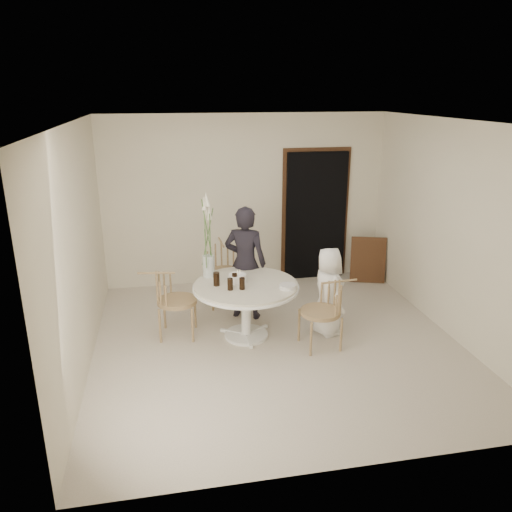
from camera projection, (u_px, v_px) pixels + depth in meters
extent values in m
plane|color=beige|center=(277.00, 343.00, 6.28)|extent=(4.50, 4.50, 0.00)
plane|color=silver|center=(280.00, 122.00, 5.43)|extent=(4.50, 4.50, 0.00)
plane|color=#F1E7CA|center=(246.00, 201.00, 7.95)|extent=(4.50, 0.00, 4.50)
plane|color=#F1E7CA|center=(347.00, 324.00, 3.76)|extent=(4.50, 0.00, 4.50)
plane|color=#F1E7CA|center=(78.00, 251.00, 5.45)|extent=(0.00, 4.50, 4.50)
plane|color=#F1E7CA|center=(453.00, 231.00, 6.26)|extent=(0.00, 4.50, 4.50)
cube|color=black|center=(316.00, 216.00, 8.19)|extent=(1.00, 0.10, 2.10)
cube|color=#51311B|center=(315.00, 212.00, 8.21)|extent=(1.12, 0.03, 2.22)
cylinder|color=white|center=(246.00, 335.00, 6.45)|extent=(0.56, 0.56, 0.04)
cylinder|color=white|center=(246.00, 312.00, 6.34)|extent=(0.12, 0.12, 0.65)
cylinder|color=white|center=(246.00, 287.00, 6.24)|extent=(1.33, 1.33, 0.03)
cylinder|color=#EFE8CF|center=(246.00, 285.00, 6.23)|extent=(1.30, 1.30, 0.04)
cube|color=#51311B|center=(368.00, 260.00, 8.19)|extent=(0.59, 0.33, 0.75)
cylinder|color=#A48459|center=(213.00, 295.00, 7.14)|extent=(0.03, 0.03, 0.47)
cylinder|color=#A48459|center=(241.00, 293.00, 7.22)|extent=(0.03, 0.03, 0.47)
cylinder|color=#A48459|center=(209.00, 285.00, 7.52)|extent=(0.03, 0.03, 0.47)
cylinder|color=#A48459|center=(236.00, 283.00, 7.61)|extent=(0.03, 0.03, 0.47)
cylinder|color=#A48459|center=(224.00, 273.00, 7.29)|extent=(0.52, 0.52, 0.05)
cylinder|color=#A48459|center=(299.00, 325.00, 6.27)|extent=(0.03, 0.03, 0.44)
cylinder|color=#A48459|center=(311.00, 339.00, 5.91)|extent=(0.03, 0.03, 0.44)
cylinder|color=#A48459|center=(328.00, 321.00, 6.37)|extent=(0.03, 0.03, 0.44)
cylinder|color=#A48459|center=(341.00, 335.00, 6.01)|extent=(0.03, 0.03, 0.44)
cylinder|color=#A48459|center=(320.00, 312.00, 6.06)|extent=(0.49, 0.49, 0.05)
cylinder|color=#A48459|center=(192.00, 326.00, 6.24)|extent=(0.03, 0.03, 0.46)
cylinder|color=#A48459|center=(195.00, 312.00, 6.62)|extent=(0.03, 0.03, 0.46)
cylinder|color=#A48459|center=(160.00, 326.00, 6.22)|extent=(0.03, 0.03, 0.46)
cylinder|color=#A48459|center=(165.00, 312.00, 6.61)|extent=(0.03, 0.03, 0.46)
cylinder|color=#A48459|center=(177.00, 301.00, 6.34)|extent=(0.51, 0.51, 0.05)
imported|color=black|center=(245.00, 263.00, 6.78)|extent=(0.68, 0.58, 1.58)
imported|color=white|center=(328.00, 292.00, 6.36)|extent=(0.47, 0.63, 1.16)
cylinder|color=white|center=(237.00, 278.00, 6.25)|extent=(0.22, 0.22, 0.11)
cylinder|color=beige|center=(237.00, 272.00, 6.23)|extent=(0.01, 0.01, 0.05)
cylinder|color=beige|center=(240.00, 272.00, 6.26)|extent=(0.01, 0.01, 0.05)
cylinder|color=black|center=(230.00, 284.00, 6.01)|extent=(0.08, 0.08, 0.15)
cylinder|color=black|center=(242.00, 284.00, 6.03)|extent=(0.08, 0.08, 0.15)
cylinder|color=black|center=(216.00, 279.00, 6.14)|extent=(0.09, 0.09, 0.17)
cylinder|color=black|center=(235.00, 279.00, 6.18)|extent=(0.07, 0.07, 0.14)
cylinder|color=silver|center=(288.00, 287.00, 6.06)|extent=(0.25, 0.25, 0.05)
cylinder|color=silver|center=(209.00, 266.00, 6.42)|extent=(0.15, 0.15, 0.28)
cylinder|color=#426B2E|center=(210.00, 240.00, 6.31)|extent=(0.01, 0.01, 0.71)
cone|color=#EDE6CC|center=(209.00, 213.00, 6.20)|extent=(0.07, 0.07, 0.18)
cylinder|color=#426B2E|center=(208.00, 237.00, 6.33)|extent=(0.01, 0.01, 0.77)
cone|color=#EDE6CC|center=(207.00, 207.00, 6.21)|extent=(0.07, 0.07, 0.18)
cylinder|color=#426B2E|center=(205.00, 235.00, 6.29)|extent=(0.01, 0.01, 0.83)
cone|color=#EDE6CC|center=(204.00, 203.00, 6.15)|extent=(0.07, 0.07, 0.18)
cylinder|color=#426B2E|center=(208.00, 234.00, 6.25)|extent=(0.01, 0.01, 0.89)
cone|color=#EDE6CC|center=(206.00, 199.00, 6.11)|extent=(0.07, 0.07, 0.18)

